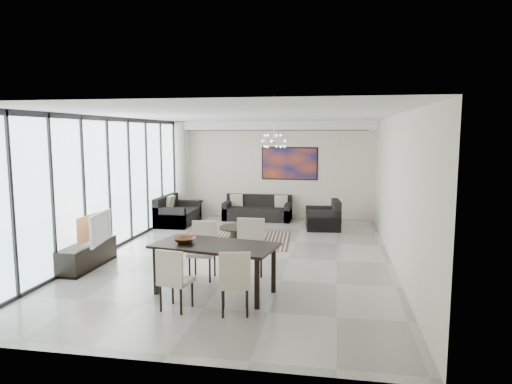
% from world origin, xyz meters
% --- Properties ---
extents(room_shell, '(6.00, 9.00, 2.90)m').
position_xyz_m(room_shell, '(0.46, 0.00, 1.45)').
color(room_shell, '#A8A39B').
rests_on(room_shell, ground).
extents(window_wall, '(0.37, 8.95, 2.90)m').
position_xyz_m(window_wall, '(-2.86, 0.00, 1.47)').
color(window_wall, silver).
rests_on(window_wall, floor).
extents(soffit, '(5.98, 0.40, 0.26)m').
position_xyz_m(soffit, '(0.00, 4.30, 2.77)').
color(soffit, white).
rests_on(soffit, room_shell).
extents(painting, '(1.68, 0.04, 0.98)m').
position_xyz_m(painting, '(0.50, 4.47, 1.65)').
color(painting, '#B94419').
rests_on(painting, room_shell).
extents(chandelier, '(0.66, 0.66, 0.71)m').
position_xyz_m(chandelier, '(0.30, 2.50, 2.35)').
color(chandelier, silver).
rests_on(chandelier, room_shell).
extents(rug, '(2.74, 2.17, 0.01)m').
position_xyz_m(rug, '(-0.50, 1.43, 0.01)').
color(rug, black).
rests_on(rug, floor).
extents(coffee_table, '(0.94, 0.94, 0.33)m').
position_xyz_m(coffee_table, '(-0.39, 1.39, 0.19)').
color(coffee_table, black).
rests_on(coffee_table, floor).
extents(bowl_coffee, '(0.26, 0.26, 0.07)m').
position_xyz_m(bowl_coffee, '(-0.33, 1.46, 0.36)').
color(bowl_coffee, brown).
rests_on(bowl_coffee, coffee_table).
extents(sofa_main, '(1.98, 0.81, 0.72)m').
position_xyz_m(sofa_main, '(-0.39, 4.07, 0.24)').
color(sofa_main, black).
rests_on(sofa_main, floor).
extents(loveseat, '(0.89, 1.58, 0.79)m').
position_xyz_m(loveseat, '(-2.55, 3.05, 0.27)').
color(loveseat, black).
rests_on(loveseat, floor).
extents(armchair, '(0.97, 1.01, 0.78)m').
position_xyz_m(armchair, '(1.59, 3.05, 0.27)').
color(armchair, black).
rests_on(armchair, floor).
extents(side_table, '(0.37, 0.37, 0.51)m').
position_xyz_m(side_table, '(-2.28, 4.15, 0.34)').
color(side_table, black).
rests_on(side_table, floor).
extents(tv_console, '(0.43, 1.51, 0.47)m').
position_xyz_m(tv_console, '(-2.76, -1.29, 0.24)').
color(tv_console, black).
rests_on(tv_console, floor).
extents(television, '(0.29, 1.03, 0.59)m').
position_xyz_m(television, '(-2.60, -1.25, 0.77)').
color(television, gray).
rests_on(television, tv_console).
extents(dining_table, '(2.07, 1.31, 0.80)m').
position_xyz_m(dining_table, '(0.01, -2.24, 0.72)').
color(dining_table, black).
rests_on(dining_table, floor).
extents(dining_chair_sw, '(0.49, 0.49, 0.92)m').
position_xyz_m(dining_chair_sw, '(-0.39, -3.07, 0.52)').
color(dining_chair_sw, '#C0B39F').
rests_on(dining_chair_sw, floor).
extents(dining_chair_se, '(0.51, 0.51, 0.94)m').
position_xyz_m(dining_chair_se, '(0.51, -3.07, 0.54)').
color(dining_chair_se, '#C0B39F').
rests_on(dining_chair_se, floor).
extents(dining_chair_nw, '(0.47, 0.47, 0.99)m').
position_xyz_m(dining_chair_nw, '(-0.41, -1.47, 0.57)').
color(dining_chair_nw, '#C0B39F').
rests_on(dining_chair_nw, floor).
extents(dining_chair_ne, '(0.49, 0.49, 1.06)m').
position_xyz_m(dining_chair_ne, '(0.41, -1.41, 0.61)').
color(dining_chair_ne, '#C0B39F').
rests_on(dining_chair_ne, floor).
extents(bowl_dining, '(0.38, 0.38, 0.08)m').
position_xyz_m(bowl_dining, '(-0.50, -2.23, 0.84)').
color(bowl_dining, brown).
rests_on(bowl_dining, dining_table).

